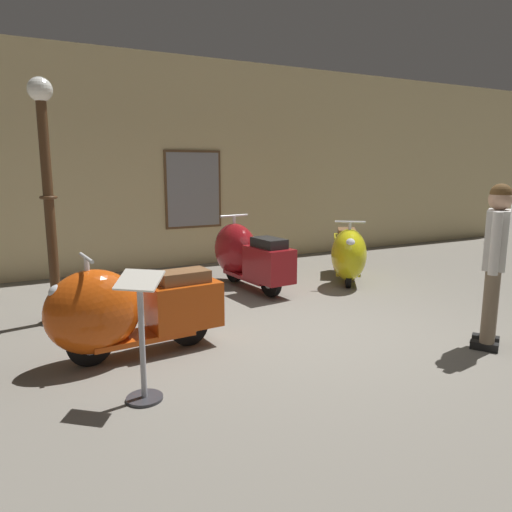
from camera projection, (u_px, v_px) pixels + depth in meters
The scene contains 8 objects.
ground_plane at pixel (305, 331), 5.20m from camera, with size 60.00×60.00×0.00m, color slate.
showroom_back_wall at pixel (171, 164), 8.30m from camera, with size 18.00×0.63×3.61m.
scooter_0 at pixel (123, 311), 4.38m from camera, with size 1.66×0.58×1.00m.
scooter_1 at pixel (245, 255), 7.05m from camera, with size 0.64×1.75×1.04m.
scooter_2 at pixel (348, 254), 7.30m from camera, with size 1.31×1.58×0.98m.
lamppost at pixel (49, 201), 5.26m from camera, with size 0.28×0.28×2.69m.
visitor_0 at pixel (495, 255), 4.57m from camera, with size 0.46×0.39×1.60m.
info_stanchion at pixel (142, 349), 3.58m from camera, with size 0.39×0.38×1.00m.
Camera 1 is at (-2.76, -4.16, 1.75)m, focal length 33.57 mm.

